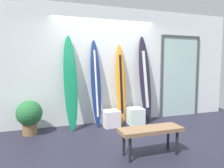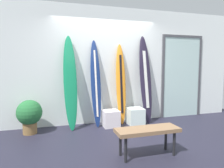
% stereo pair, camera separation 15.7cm
% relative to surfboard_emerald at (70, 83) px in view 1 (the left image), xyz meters
% --- Properties ---
extents(ground, '(8.00, 8.00, 0.04)m').
position_rel_surfboard_emerald_xyz_m(ground, '(0.88, -0.93, -1.04)').
color(ground, '#252333').
extents(wall_back, '(7.20, 0.20, 2.80)m').
position_rel_surfboard_emerald_xyz_m(wall_back, '(0.88, 0.37, 0.38)').
color(wall_back, white).
rests_on(wall_back, ground).
extents(surfboard_emerald, '(0.31, 0.46, 2.07)m').
position_rel_surfboard_emerald_xyz_m(surfboard_emerald, '(0.00, 0.00, 0.00)').
color(surfboard_emerald, '#147D50').
rests_on(surfboard_emerald, ground).
extents(surfboard_navy, '(0.24, 0.40, 1.99)m').
position_rel_surfboard_emerald_xyz_m(surfboard_navy, '(0.58, 0.05, -0.05)').
color(surfboard_navy, navy).
rests_on(surfboard_navy, ground).
extents(surfboard_sunset, '(0.25, 0.35, 1.92)m').
position_rel_surfboard_emerald_xyz_m(surfboard_sunset, '(1.20, 0.08, -0.08)').
color(surfboard_sunset, orange).
rests_on(surfboard_sunset, ground).
extents(surfboard_charcoal, '(0.30, 0.45, 2.13)m').
position_rel_surfboard_emerald_xyz_m(surfboard_charcoal, '(1.82, 0.01, 0.04)').
color(surfboard_charcoal, '#211A2D').
rests_on(surfboard_charcoal, ground).
extents(display_block_left, '(0.38, 0.38, 0.38)m').
position_rel_surfboard_emerald_xyz_m(display_block_left, '(1.51, -0.09, -0.83)').
color(display_block_left, white).
rests_on(display_block_left, ground).
extents(display_block_center, '(0.37, 0.37, 0.37)m').
position_rel_surfboard_emerald_xyz_m(display_block_center, '(0.89, -0.11, -0.83)').
color(display_block_center, white).
rests_on(display_block_center, ground).
extents(glass_door, '(1.21, 0.06, 2.20)m').
position_rel_surfboard_emerald_xyz_m(glass_door, '(3.01, 0.25, 0.11)').
color(glass_door, silver).
rests_on(glass_door, ground).
extents(potted_plant, '(0.51, 0.51, 0.70)m').
position_rel_surfboard_emerald_xyz_m(potted_plant, '(-0.85, -0.10, -0.61)').
color(potted_plant, olive).
rests_on(potted_plant, ground).
extents(bench, '(1.01, 0.35, 0.44)m').
position_rel_surfboard_emerald_xyz_m(bench, '(1.01, -1.73, -0.64)').
color(bench, '#8A6748').
rests_on(bench, ground).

